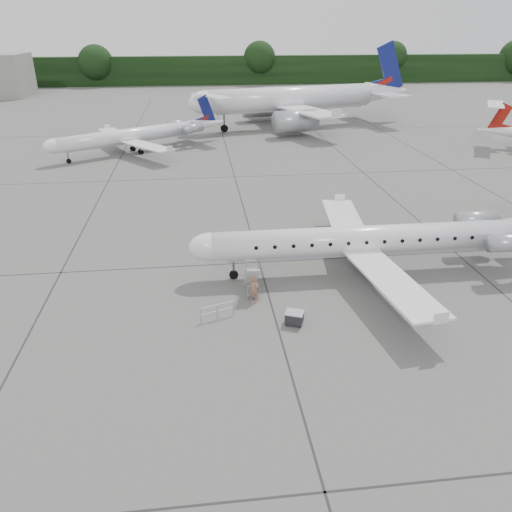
{
  "coord_description": "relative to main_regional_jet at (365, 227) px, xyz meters",
  "views": [
    {
      "loc": [
        -8.8,
        -27.66,
        16.81
      ],
      "look_at": [
        -5.14,
        3.1,
        2.3
      ],
      "focal_mm": 35.0,
      "sensor_mm": 36.0,
      "label": 1
    }
  ],
  "objects": [
    {
      "name": "baggage_cart",
      "position": [
        -6.27,
        -6.4,
        -3.17
      ],
      "size": [
        1.28,
        1.18,
        0.9
      ],
      "primitive_type": null,
      "rotation": [
        0.0,
        0.0,
        -0.39
      ],
      "color": "black",
      "rests_on": "ground"
    },
    {
      "name": "treeline",
      "position": [
        -2.87,
        125.71,
        0.38
      ],
      "size": [
        260.0,
        4.0,
        8.0
      ],
      "primitive_type": "cube",
      "color": "black",
      "rests_on": "ground"
    },
    {
      "name": "bg_regional_left",
      "position": [
        -21.04,
        39.94,
        -0.16
      ],
      "size": [
        32.43,
        30.08,
        6.92
      ],
      "primitive_type": null,
      "rotation": [
        0.0,
        0.0,
        0.56
      ],
      "color": "silver",
      "rests_on": "ground"
    },
    {
      "name": "main_regional_jet",
      "position": [
        0.0,
        0.0,
        0.0
      ],
      "size": [
        28.26,
        20.38,
        7.24
      ],
      "primitive_type": null,
      "rotation": [
        0.0,
        0.0,
        -0.0
      ],
      "color": "silver",
      "rests_on": "ground"
    },
    {
      "name": "airstair",
      "position": [
        -8.41,
        -2.14,
        -2.48
      ],
      "size": [
        0.85,
        2.2,
        2.27
      ],
      "primitive_type": null,
      "rotation": [
        0.0,
        0.0,
        -0.0
      ],
      "color": "silver",
      "rests_on": "ground"
    },
    {
      "name": "passenger",
      "position": [
        -8.41,
        -3.39,
        -2.7
      ],
      "size": [
        0.77,
        0.62,
        1.84
      ],
      "primitive_type": "imported",
      "rotation": [
        0.0,
        0.0,
        -0.29
      ],
      "color": "#835A47",
      "rests_on": "ground"
    },
    {
      "name": "ground",
      "position": [
        -2.87,
        -4.29,
        -3.62
      ],
      "size": [
        320.0,
        320.0,
        0.0
      ],
      "primitive_type": "plane",
      "color": "#605F5D",
      "rests_on": "ground"
    },
    {
      "name": "bg_narrowbody",
      "position": [
        4.88,
        56.37,
        3.28
      ],
      "size": [
        43.77,
        35.79,
        13.79
      ],
      "primitive_type": null,
      "rotation": [
        0.0,
        0.0,
        0.23
      ],
      "color": "silver",
      "rests_on": "ground"
    },
    {
      "name": "safety_railing",
      "position": [
        -10.92,
        -5.23,
        -3.12
      ],
      "size": [
        2.1,
        0.8,
        1.0
      ],
      "primitive_type": null,
      "rotation": [
        0.0,
        0.0,
        0.33
      ],
      "color": "#999CA1",
      "rests_on": "ground"
    }
  ]
}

